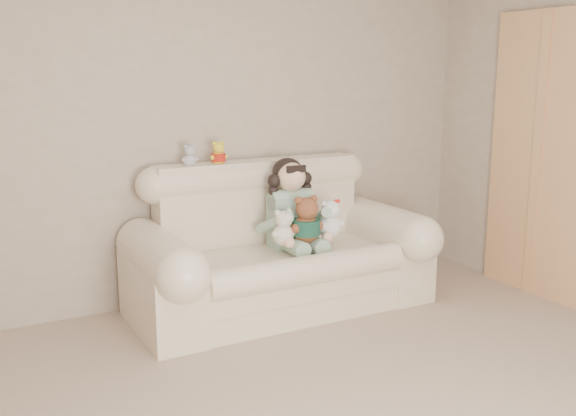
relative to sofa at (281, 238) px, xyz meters
The scene contains 9 objects.
wall_back 1.00m from the sofa, 125.94° to the left, with size 4.50×4.50×0.00m, color #B8A492.
sofa is the anchor object (origin of this frame).
door_panel 2.02m from the sofa, 17.93° to the right, with size 0.06×0.90×2.10m, color tan.
seated_child 0.27m from the sofa, 33.93° to the left, with size 0.39×0.48×0.65m, color #387B56, non-canonical shape.
brown_teddy 0.26m from the sofa, 49.53° to the right, with size 0.25×0.19×0.39m, color brown, non-canonical shape.
white_cat 0.38m from the sofa, 17.21° to the right, with size 0.21×0.16×0.33m, color white, non-canonical shape.
cream_teddy 0.19m from the sofa, 111.70° to the right, with size 0.19×0.15×0.29m, color white, non-canonical shape.
yellow_mini_bear 0.76m from the sofa, 133.47° to the left, with size 0.13×0.10×0.20m, color #FBF134, non-canonical shape.
grey_mini_plush 0.87m from the sofa, 146.46° to the left, with size 0.12×0.09×0.19m, color silver, non-canonical shape.
Camera 1 is at (-1.70, -1.92, 1.66)m, focal length 40.58 mm.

